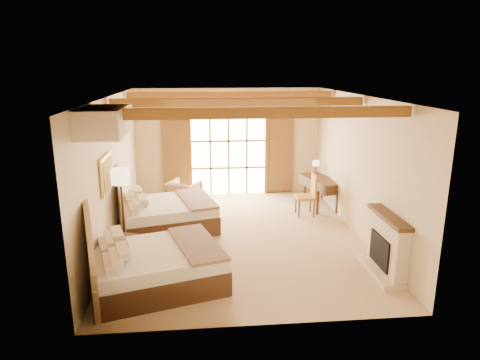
{
  "coord_description": "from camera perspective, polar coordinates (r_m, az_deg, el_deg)",
  "views": [
    {
      "loc": [
        -0.85,
        -9.17,
        3.83
      ],
      "look_at": [
        0.04,
        0.2,
        1.31
      ],
      "focal_mm": 32.0,
      "sensor_mm": 36.0,
      "label": 1
    }
  ],
  "objects": [
    {
      "name": "desk",
      "position": [
        12.18,
        10.67,
        -1.48
      ],
      "size": [
        1.03,
        1.6,
        0.8
      ],
      "rotation": [
        0.0,
        0.0,
        0.29
      ],
      "color": "#492A19",
      "rests_on": "floor"
    },
    {
      "name": "desk_chair",
      "position": [
        11.39,
        8.81,
        -2.96
      ],
      "size": [
        0.52,
        0.52,
        1.13
      ],
      "rotation": [
        0.0,
        0.0,
        -0.05
      ],
      "color": "#B38740",
      "rests_on": "floor"
    },
    {
      "name": "nightstand",
      "position": [
        8.93,
        -15.4,
        -8.98
      ],
      "size": [
        0.59,
        0.59,
        0.56
      ],
      "primitive_type": "cube",
      "rotation": [
        0.0,
        0.0,
        -0.31
      ],
      "color": "#492A19",
      "rests_on": "floor"
    },
    {
      "name": "painting",
      "position": [
        8.87,
        -17.32,
        0.76
      ],
      "size": [
        0.06,
        0.95,
        0.75
      ],
      "color": "gold",
      "rests_on": "wall_left"
    },
    {
      "name": "ottoman",
      "position": [
        12.06,
        -5.89,
        -2.48
      ],
      "size": [
        0.68,
        0.68,
        0.45
      ],
      "primitive_type": "cube",
      "rotation": [
        0.0,
        0.0,
        0.12
      ],
      "color": "tan",
      "rests_on": "floor"
    },
    {
      "name": "floor",
      "position": [
        9.97,
        -0.11,
        -7.57
      ],
      "size": [
        7.0,
        7.0,
        0.0
      ],
      "primitive_type": "plane",
      "color": "tan",
      "rests_on": "ground"
    },
    {
      "name": "wall_left",
      "position": [
        9.62,
        -16.65,
        0.98
      ],
      "size": [
        0.0,
        7.0,
        7.0
      ],
      "primitive_type": "plane",
      "rotation": [
        1.57,
        0.0,
        1.57
      ],
      "color": "beige",
      "rests_on": "ground"
    },
    {
      "name": "canopy_valance",
      "position": [
        7.39,
        -17.65,
        7.48
      ],
      "size": [
        0.7,
        1.4,
        0.45
      ],
      "primitive_type": "cube",
      "color": "beige",
      "rests_on": "ceiling"
    },
    {
      "name": "ceiling_beams",
      "position": [
        9.24,
        -0.12,
        10.36
      ],
      "size": [
        5.39,
        4.6,
        0.18
      ],
      "primitive_type": null,
      "color": "#966222",
      "rests_on": "ceiling"
    },
    {
      "name": "fireplace",
      "position": [
        8.62,
        18.86,
        -8.49
      ],
      "size": [
        0.46,
        1.4,
        1.16
      ],
      "color": "beige",
      "rests_on": "ground"
    },
    {
      "name": "wall_back",
      "position": [
        12.89,
        -1.56,
        5.04
      ],
      "size": [
        5.5,
        0.0,
        5.5
      ],
      "primitive_type": "plane",
      "rotation": [
        1.57,
        0.0,
        0.0
      ],
      "color": "beige",
      "rests_on": "ground"
    },
    {
      "name": "french_doors",
      "position": [
        12.9,
        -1.53,
        3.46
      ],
      "size": [
        3.95,
        0.08,
        2.6
      ],
      "color": "white",
      "rests_on": "ground"
    },
    {
      "name": "desk_lamp",
      "position": [
        12.56,
        10.09,
        2.15
      ],
      "size": [
        0.19,
        0.19,
        0.38
      ],
      "color": "#332218",
      "rests_on": "desk"
    },
    {
      "name": "floor_lamp",
      "position": [
        9.14,
        -15.63,
        -0.19
      ],
      "size": [
        0.38,
        0.38,
        1.79
      ],
      "color": "#332218",
      "rests_on": "floor"
    },
    {
      "name": "ceiling",
      "position": [
        9.23,
        -0.12,
        11.1
      ],
      "size": [
        7.0,
        7.0,
        0.0
      ],
      "primitive_type": "plane",
      "rotation": [
        3.14,
        0.0,
        0.0
      ],
      "color": "#BC713A",
      "rests_on": "ground"
    },
    {
      "name": "armchair",
      "position": [
        12.02,
        -7.5,
        -1.83
      ],
      "size": [
        1.08,
        1.09,
        0.75
      ],
      "primitive_type": "imported",
      "rotation": [
        0.0,
        0.0,
        -3.61
      ],
      "color": "#AA7C57",
      "rests_on": "floor"
    },
    {
      "name": "bed_near",
      "position": [
        7.88,
        -12.45,
        -10.75
      ],
      "size": [
        2.73,
        2.29,
        1.5
      ],
      "rotation": [
        0.0,
        0.0,
        0.29
      ],
      "color": "#492A19",
      "rests_on": "floor"
    },
    {
      "name": "bed_far",
      "position": [
        10.43,
        -10.8,
        -4.19
      ],
      "size": [
        2.66,
        2.22,
        1.48
      ],
      "rotation": [
        0.0,
        0.0,
        0.26
      ],
      "color": "#492A19",
      "rests_on": "floor"
    },
    {
      "name": "wall_right",
      "position": [
        10.1,
        15.62,
        1.69
      ],
      "size": [
        0.0,
        7.0,
        7.0
      ],
      "primitive_type": "plane",
      "rotation": [
        1.57,
        0.0,
        -1.57
      ],
      "color": "beige",
      "rests_on": "ground"
    }
  ]
}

